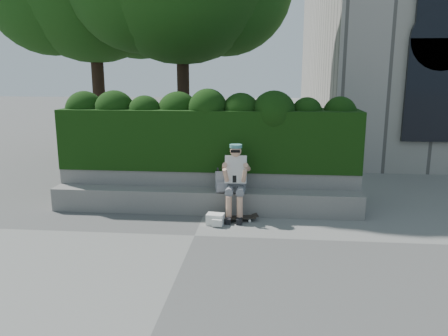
# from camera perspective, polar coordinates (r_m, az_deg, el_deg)

# --- Properties ---
(ground) EXTENTS (80.00, 80.00, 0.00)m
(ground) POSITION_cam_1_polar(r_m,az_deg,el_deg) (7.41, -3.86, -8.81)
(ground) COLOR slate
(ground) RESTS_ON ground
(bench_ledge) EXTENTS (6.00, 0.45, 0.45)m
(bench_ledge) POSITION_cam_1_polar(r_m,az_deg,el_deg) (8.50, -2.53, -4.36)
(bench_ledge) COLOR gray
(bench_ledge) RESTS_ON ground
(planter_wall) EXTENTS (6.00, 0.50, 0.75)m
(planter_wall) POSITION_cam_1_polar(r_m,az_deg,el_deg) (8.91, -2.12, -2.56)
(planter_wall) COLOR gray
(planter_wall) RESTS_ON ground
(hedge) EXTENTS (6.00, 1.00, 1.20)m
(hedge) POSITION_cam_1_polar(r_m,az_deg,el_deg) (8.93, -1.98, 3.87)
(hedge) COLOR black
(hedge) RESTS_ON planter_wall
(person) EXTENTS (0.40, 0.76, 1.38)m
(person) POSITION_cam_1_polar(r_m,az_deg,el_deg) (8.13, 1.52, -1.29)
(person) COLOR slate
(person) RESTS_ON ground
(skateboard) EXTENTS (0.80, 0.36, 0.08)m
(skateboard) POSITION_cam_1_polar(r_m,az_deg,el_deg) (8.04, 1.35, -6.53)
(skateboard) COLOR black
(skateboard) RESTS_ON ground
(backpack_plaid) EXTENTS (0.30, 0.20, 0.40)m
(backpack_plaid) POSITION_cam_1_polar(r_m,az_deg,el_deg) (8.25, -0.15, -1.80)
(backpack_plaid) COLOR #A9AAAE
(backpack_plaid) RESTS_ON bench_ledge
(backpack_ground) EXTENTS (0.33, 0.25, 0.20)m
(backpack_ground) POSITION_cam_1_polar(r_m,az_deg,el_deg) (7.88, -1.15, -6.68)
(backpack_ground) COLOR white
(backpack_ground) RESTS_ON ground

